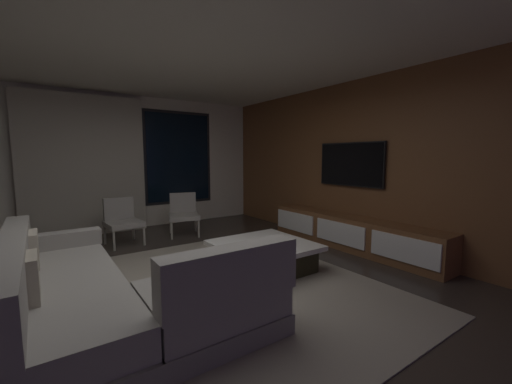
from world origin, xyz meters
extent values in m
plane|color=#332B26|center=(0.00, 0.00, 0.00)|extent=(9.20, 9.20, 0.00)
cube|color=silver|center=(0.00, 3.66, 1.35)|extent=(6.60, 0.12, 2.70)
cube|color=black|center=(1.30, 3.60, 1.45)|extent=(1.52, 0.02, 2.02)
cube|color=black|center=(1.30, 3.58, 1.45)|extent=(1.40, 0.03, 1.90)
cube|color=#BCB5A3|center=(-0.55, 3.48, 1.30)|extent=(2.10, 0.12, 2.60)
cube|color=brown|center=(3.06, 0.00, 1.35)|extent=(0.12, 7.80, 2.70)
plane|color=silver|center=(0.00, 0.00, 2.70)|extent=(8.20, 8.20, 0.00)
cube|color=gray|center=(0.35, -0.10, 0.01)|extent=(3.20, 3.80, 0.01)
cube|color=gray|center=(-1.13, 0.00, 0.09)|extent=(0.90, 2.50, 0.18)
cube|color=#9E9991|center=(-1.13, 0.00, 0.30)|extent=(0.86, 2.42, 0.24)
cube|color=#9E9991|center=(-1.48, 0.00, 0.62)|extent=(0.20, 2.50, 0.40)
cube|color=#9E9991|center=(-1.13, 1.15, 0.51)|extent=(0.90, 0.20, 0.18)
cube|color=gray|center=(-0.15, -0.80, 0.09)|extent=(1.10, 0.90, 0.18)
cube|color=#9E9991|center=(-0.15, -0.80, 0.30)|extent=(1.07, 0.86, 0.24)
cube|color=#9E9991|center=(-0.15, -1.15, 0.62)|extent=(1.10, 0.20, 0.40)
cube|color=beige|center=(-1.36, 0.55, 0.58)|extent=(0.10, 0.36, 0.36)
cube|color=#B2A893|center=(-1.36, -0.30, 0.58)|extent=(0.10, 0.36, 0.36)
cube|color=black|center=(1.08, 0.11, 0.15)|extent=(1.00, 1.00, 0.30)
cube|color=white|center=(1.08, 0.11, 0.33)|extent=(1.16, 1.16, 0.06)
cube|color=slate|center=(1.15, -0.02, 0.37)|extent=(0.23, 0.20, 0.02)
cube|color=#51ADAF|center=(1.17, -0.03, 0.40)|extent=(0.30, 0.22, 0.03)
cube|color=gray|center=(1.17, -0.01, 0.42)|extent=(0.30, 0.20, 0.02)
cylinder|color=#B2ADA0|center=(1.08, 2.11, 0.18)|extent=(0.04, 0.04, 0.36)
cylinder|color=#B2ADA0|center=(0.62, 2.26, 0.18)|extent=(0.04, 0.04, 0.36)
cylinder|color=#B2ADA0|center=(1.23, 2.59, 0.18)|extent=(0.04, 0.04, 0.36)
cylinder|color=#B2ADA0|center=(0.78, 2.74, 0.18)|extent=(0.04, 0.04, 0.36)
cube|color=#9E9991|center=(0.93, 2.42, 0.36)|extent=(0.69, 0.70, 0.08)
cube|color=#9E9991|center=(1.00, 2.65, 0.59)|extent=(0.49, 0.23, 0.38)
cylinder|color=#B2ADA0|center=(0.12, 2.17, 0.18)|extent=(0.04, 0.04, 0.36)
cylinder|color=#B2ADA0|center=(-0.36, 2.12, 0.18)|extent=(0.04, 0.04, 0.36)
cylinder|color=#B2ADA0|center=(0.07, 2.66, 0.18)|extent=(0.04, 0.04, 0.36)
cylinder|color=#B2ADA0|center=(-0.41, 2.62, 0.18)|extent=(0.04, 0.04, 0.36)
cube|color=#9E9991|center=(-0.14, 2.39, 0.36)|extent=(0.59, 0.61, 0.08)
cube|color=#9E9991|center=(-0.17, 2.63, 0.59)|extent=(0.49, 0.13, 0.38)
cube|color=brown|center=(2.78, 0.10, 0.26)|extent=(0.44, 3.10, 0.52)
cube|color=white|center=(2.55, -0.94, 0.29)|extent=(0.02, 0.93, 0.33)
cube|color=white|center=(2.55, 0.10, 0.29)|extent=(0.02, 0.93, 0.33)
cube|color=white|center=(2.55, 1.15, 0.29)|extent=(0.02, 0.93, 0.33)
cube|color=black|center=(2.74, -0.75, 0.12)|extent=(0.33, 0.68, 0.19)
cube|color=#9C6663|center=(2.74, -1.01, 0.11)|extent=(0.03, 0.04, 0.17)
cube|color=#495293|center=(2.74, -0.93, 0.11)|extent=(0.03, 0.04, 0.17)
cube|color=#D2665C|center=(2.74, -0.84, 0.10)|extent=(0.03, 0.04, 0.15)
cube|color=#6577C5|center=(2.74, -0.75, 0.12)|extent=(0.03, 0.04, 0.19)
cube|color=#5946A3|center=(2.74, -0.67, 0.11)|extent=(0.03, 0.04, 0.16)
cube|color=#67437F|center=(2.74, -0.58, 0.12)|extent=(0.03, 0.04, 0.19)
cube|color=#B8B5D0|center=(2.74, -0.49, 0.11)|extent=(0.03, 0.04, 0.17)
cube|color=black|center=(2.95, 0.25, 1.35)|extent=(0.04, 1.24, 0.72)
cube|color=black|center=(2.95, 0.25, 1.35)|extent=(0.05, 1.20, 0.68)
camera|label=1|loc=(-1.26, -3.06, 1.48)|focal=21.86mm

